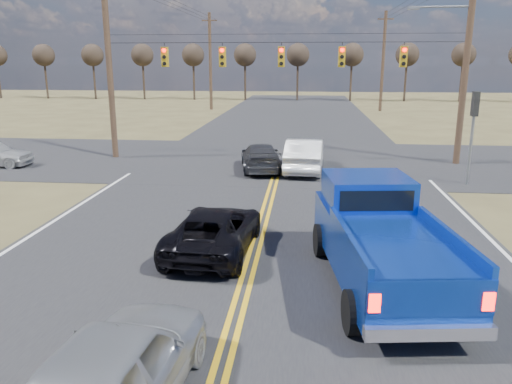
# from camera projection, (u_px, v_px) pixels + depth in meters

# --- Properties ---
(ground) EXTENTS (160.00, 160.00, 0.00)m
(ground) POSITION_uv_depth(u_px,v_px,m) (227.00, 350.00, 9.07)
(ground) COLOR brown
(ground) RESTS_ON ground
(road_main) EXTENTS (14.00, 120.00, 0.02)m
(road_main) POSITION_uv_depth(u_px,v_px,m) (269.00, 201.00, 18.69)
(road_main) COLOR #28282B
(road_main) RESTS_ON ground
(road_cross) EXTENTS (120.00, 12.00, 0.02)m
(road_cross) POSITION_uv_depth(u_px,v_px,m) (280.00, 160.00, 26.39)
(road_cross) COLOR #28282B
(road_cross) RESTS_ON ground
(signal_gantry) EXTENTS (19.60, 4.83, 10.00)m
(signal_gantry) POSITION_uv_depth(u_px,v_px,m) (291.00, 62.00, 24.85)
(signal_gantry) COLOR #473323
(signal_gantry) RESTS_ON ground
(utility_poles) EXTENTS (19.60, 58.32, 10.00)m
(utility_poles) POSITION_uv_depth(u_px,v_px,m) (280.00, 58.00, 24.10)
(utility_poles) COLOR #473323
(utility_poles) RESTS_ON ground
(treeline) EXTENTS (87.00, 117.80, 7.40)m
(treeline) POSITION_uv_depth(u_px,v_px,m) (288.00, 52.00, 33.56)
(treeline) COLOR #33261C
(treeline) RESTS_ON ground
(pickup_truck) EXTENTS (3.06, 6.36, 2.30)m
(pickup_truck) POSITION_uv_depth(u_px,v_px,m) (380.00, 239.00, 11.51)
(pickup_truck) COLOR black
(pickup_truck) RESTS_ON ground
(silver_suv) EXTENTS (2.15, 4.58, 1.51)m
(silver_suv) POSITION_uv_depth(u_px,v_px,m) (114.00, 372.00, 7.18)
(silver_suv) COLOR #9B9DA2
(silver_suv) RESTS_ON ground
(black_suv) EXTENTS (2.32, 4.59, 1.24)m
(black_suv) POSITION_uv_depth(u_px,v_px,m) (215.00, 230.00, 13.64)
(black_suv) COLOR black
(black_suv) RESTS_ON ground
(white_car_queue) EXTENTS (1.90, 4.83, 1.57)m
(white_car_queue) POSITION_uv_depth(u_px,v_px,m) (305.00, 155.00, 23.66)
(white_car_queue) COLOR silver
(white_car_queue) RESTS_ON ground
(dgrey_car_queue) EXTENTS (2.44, 4.60, 1.27)m
(dgrey_car_queue) POSITION_uv_depth(u_px,v_px,m) (261.00, 157.00, 23.90)
(dgrey_car_queue) COLOR #313135
(dgrey_car_queue) RESTS_ON ground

